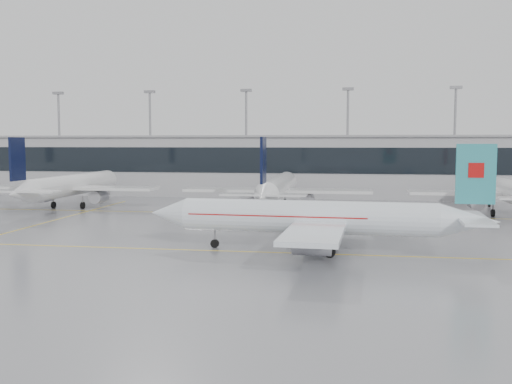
# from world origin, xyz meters

# --- Properties ---
(ground) EXTENTS (320.00, 320.00, 0.00)m
(ground) POSITION_xyz_m (0.00, 0.00, 0.00)
(ground) COLOR gray
(ground) RESTS_ON ground
(taxi_line_main) EXTENTS (120.00, 0.25, 0.01)m
(taxi_line_main) POSITION_xyz_m (0.00, 0.00, 0.01)
(taxi_line_main) COLOR yellow
(taxi_line_main) RESTS_ON ground
(taxi_line_north) EXTENTS (120.00, 0.25, 0.01)m
(taxi_line_north) POSITION_xyz_m (0.00, 30.00, 0.01)
(taxi_line_north) COLOR yellow
(taxi_line_north) RESTS_ON ground
(taxi_line_cross) EXTENTS (0.25, 60.00, 0.01)m
(taxi_line_cross) POSITION_xyz_m (-30.00, 15.00, 0.01)
(taxi_line_cross) COLOR yellow
(taxi_line_cross) RESTS_ON ground
(terminal) EXTENTS (180.00, 15.00, 12.00)m
(terminal) POSITION_xyz_m (0.00, 62.00, 6.00)
(terminal) COLOR #9C9C9F
(terminal) RESTS_ON ground
(terminal_glass) EXTENTS (180.00, 0.20, 5.00)m
(terminal_glass) POSITION_xyz_m (0.00, 54.45, 7.50)
(terminal_glass) COLOR black
(terminal_glass) RESTS_ON ground
(terminal_roof) EXTENTS (182.00, 16.00, 0.40)m
(terminal_roof) POSITION_xyz_m (0.00, 62.00, 12.20)
(terminal_roof) COLOR gray
(terminal_roof) RESTS_ON ground
(light_masts) EXTENTS (156.40, 1.00, 22.60)m
(light_masts) POSITION_xyz_m (0.00, 68.00, 13.34)
(light_masts) COLOR gray
(light_masts) RESTS_ON ground
(air_canada_jet) EXTENTS (35.10, 27.71, 10.87)m
(air_canada_jet) POSITION_xyz_m (8.25, 0.99, 3.43)
(air_canada_jet) COLOR white
(air_canada_jet) RESTS_ON ground
(parked_jet_b) EXTENTS (29.64, 36.96, 11.72)m
(parked_jet_b) POSITION_xyz_m (-35.00, 33.69, 3.71)
(parked_jet_b) COLOR silver
(parked_jet_b) RESTS_ON ground
(parked_jet_c) EXTENTS (29.64, 36.96, 11.72)m
(parked_jet_c) POSITION_xyz_m (-0.00, 33.69, 3.71)
(parked_jet_c) COLOR silver
(parked_jet_c) RESTS_ON ground
(parked_jet_d) EXTENTS (29.64, 36.96, 11.72)m
(parked_jet_d) POSITION_xyz_m (35.00, 33.69, 3.71)
(parked_jet_d) COLOR silver
(parked_jet_d) RESTS_ON ground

